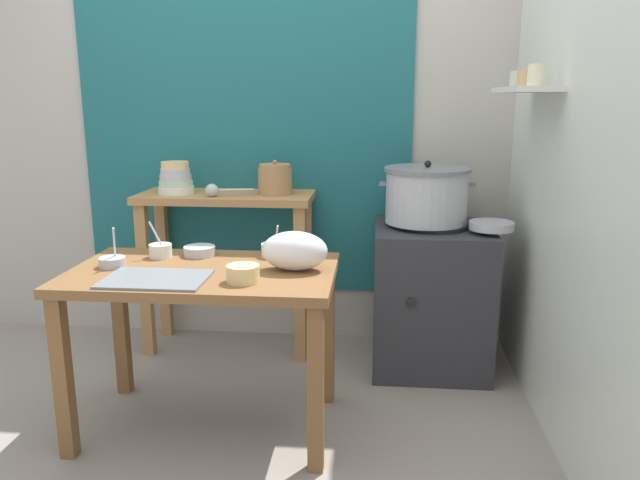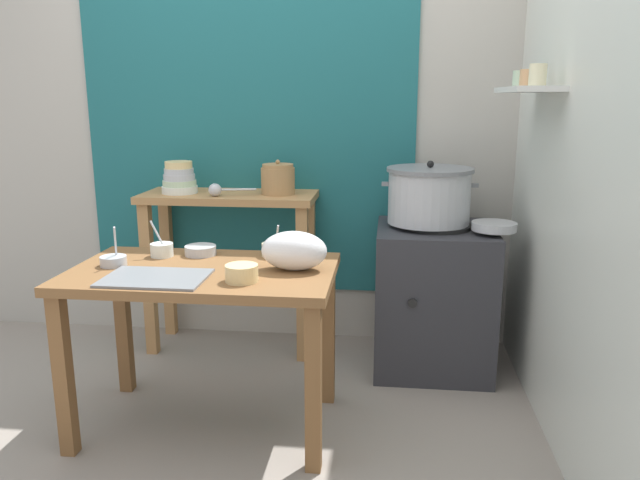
{
  "view_description": "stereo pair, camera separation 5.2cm",
  "coord_description": "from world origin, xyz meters",
  "px_view_note": "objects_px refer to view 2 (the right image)",
  "views": [
    {
      "loc": [
        0.6,
        -2.43,
        1.42
      ],
      "look_at": [
        0.37,
        0.1,
        0.82
      ],
      "focal_mm": 34.22,
      "sensor_mm": 36.0,
      "label": 1
    },
    {
      "loc": [
        0.66,
        -2.43,
        1.42
      ],
      "look_at": [
        0.37,
        0.1,
        0.82
      ],
      "focal_mm": 34.22,
      "sensor_mm": 36.0,
      "label": 2
    }
  ],
  "objects_px": {
    "prep_table": "(204,294)",
    "clay_pot": "(278,179)",
    "stove_block": "(433,297)",
    "prep_bowl_1": "(162,249)",
    "wide_pan": "(494,226)",
    "serving_tray": "(155,278)",
    "steamer_pot": "(429,195)",
    "prep_bowl_2": "(274,249)",
    "back_shelf_table": "(230,232)",
    "ladle": "(217,190)",
    "plastic_bag": "(294,251)",
    "prep_bowl_3": "(201,250)",
    "prep_bowl_0": "(113,260)",
    "prep_bowl_4": "(242,273)",
    "bowl_stack_enamel": "(179,179)"
  },
  "relations": [
    {
      "from": "serving_tray",
      "to": "prep_bowl_1",
      "type": "xyz_separation_m",
      "value": [
        -0.1,
        0.34,
        0.03
      ]
    },
    {
      "from": "serving_tray",
      "to": "wide_pan",
      "type": "relative_size",
      "value": 1.83
    },
    {
      "from": "plastic_bag",
      "to": "wide_pan",
      "type": "xyz_separation_m",
      "value": [
        0.9,
        0.6,
        -0.0
      ]
    },
    {
      "from": "clay_pot",
      "to": "prep_bowl_0",
      "type": "xyz_separation_m",
      "value": [
        -0.55,
        -0.88,
        -0.24
      ]
    },
    {
      "from": "serving_tray",
      "to": "prep_bowl_2",
      "type": "distance_m",
      "value": 0.57
    },
    {
      "from": "stove_block",
      "to": "serving_tray",
      "type": "bearing_deg",
      "value": -141.36
    },
    {
      "from": "steamer_pot",
      "to": "serving_tray",
      "type": "height_order",
      "value": "steamer_pot"
    },
    {
      "from": "stove_block",
      "to": "wide_pan",
      "type": "relative_size",
      "value": 3.56
    },
    {
      "from": "steamer_pot",
      "to": "back_shelf_table",
      "type": "bearing_deg",
      "value": 174.22
    },
    {
      "from": "back_shelf_table",
      "to": "prep_bowl_3",
      "type": "height_order",
      "value": "back_shelf_table"
    },
    {
      "from": "stove_block",
      "to": "bowl_stack_enamel",
      "type": "bearing_deg",
      "value": 175.64
    },
    {
      "from": "ladle",
      "to": "prep_bowl_3",
      "type": "height_order",
      "value": "ladle"
    },
    {
      "from": "wide_pan",
      "to": "prep_bowl_2",
      "type": "xyz_separation_m",
      "value": [
        -1.03,
        -0.39,
        -0.05
      ]
    },
    {
      "from": "ladle",
      "to": "wide_pan",
      "type": "relative_size",
      "value": 1.15
    },
    {
      "from": "prep_table",
      "to": "serving_tray",
      "type": "relative_size",
      "value": 2.75
    },
    {
      "from": "prep_bowl_1",
      "to": "steamer_pot",
      "type": "bearing_deg",
      "value": 26.21
    },
    {
      "from": "prep_table",
      "to": "bowl_stack_enamel",
      "type": "bearing_deg",
      "value": 114.21
    },
    {
      "from": "steamer_pot",
      "to": "bowl_stack_enamel",
      "type": "height_order",
      "value": "steamer_pot"
    },
    {
      "from": "bowl_stack_enamel",
      "to": "serving_tray",
      "type": "relative_size",
      "value": 0.49
    },
    {
      "from": "ladle",
      "to": "prep_bowl_0",
      "type": "relative_size",
      "value": 1.42
    },
    {
      "from": "wide_pan",
      "to": "prep_bowl_4",
      "type": "distance_m",
      "value": 1.33
    },
    {
      "from": "prep_bowl_2",
      "to": "prep_bowl_1",
      "type": "bearing_deg",
      "value": -172.77
    },
    {
      "from": "steamer_pot",
      "to": "prep_bowl_2",
      "type": "relative_size",
      "value": 3.36
    },
    {
      "from": "prep_table",
      "to": "steamer_pot",
      "type": "bearing_deg",
      "value": 38.39
    },
    {
      "from": "clay_pot",
      "to": "wide_pan",
      "type": "distance_m",
      "value": 1.16
    },
    {
      "from": "back_shelf_table",
      "to": "prep_bowl_3",
      "type": "relative_size",
      "value": 6.78
    },
    {
      "from": "clay_pot",
      "to": "plastic_bag",
      "type": "bearing_deg",
      "value": -75.56
    },
    {
      "from": "steamer_pot",
      "to": "serving_tray",
      "type": "distance_m",
      "value": 1.47
    },
    {
      "from": "ladle",
      "to": "prep_bowl_0",
      "type": "bearing_deg",
      "value": -107.22
    },
    {
      "from": "wide_pan",
      "to": "stove_block",
      "type": "bearing_deg",
      "value": 155.22
    },
    {
      "from": "back_shelf_table",
      "to": "clay_pot",
      "type": "height_order",
      "value": "clay_pot"
    },
    {
      "from": "prep_bowl_0",
      "to": "prep_bowl_1",
      "type": "xyz_separation_m",
      "value": [
        0.15,
        0.17,
        0.01
      ]
    },
    {
      "from": "prep_table",
      "to": "wide_pan",
      "type": "xyz_separation_m",
      "value": [
        1.28,
        0.62,
        0.19
      ]
    },
    {
      "from": "ladle",
      "to": "prep_bowl_0",
      "type": "distance_m",
      "value": 0.83
    },
    {
      "from": "clay_pot",
      "to": "wide_pan",
      "type": "xyz_separation_m",
      "value": [
        1.12,
        -0.26,
        -0.18
      ]
    },
    {
      "from": "stove_block",
      "to": "clay_pot",
      "type": "distance_m",
      "value": 1.05
    },
    {
      "from": "prep_table",
      "to": "plastic_bag",
      "type": "bearing_deg",
      "value": 3.33
    },
    {
      "from": "back_shelf_table",
      "to": "steamer_pot",
      "type": "xyz_separation_m",
      "value": [
        1.09,
        -0.11,
        0.25
      ]
    },
    {
      "from": "wide_pan",
      "to": "serving_tray",
      "type": "bearing_deg",
      "value": -150.81
    },
    {
      "from": "ladle",
      "to": "plastic_bag",
      "type": "bearing_deg",
      "value": -54.39
    },
    {
      "from": "stove_block",
      "to": "prep_bowl_1",
      "type": "height_order",
      "value": "prep_bowl_1"
    },
    {
      "from": "prep_bowl_1",
      "to": "prep_table",
      "type": "bearing_deg",
      "value": -35.68
    },
    {
      "from": "ladle",
      "to": "wide_pan",
      "type": "distance_m",
      "value": 1.45
    },
    {
      "from": "prep_bowl_3",
      "to": "clay_pot",
      "type": "bearing_deg",
      "value": 70.07
    },
    {
      "from": "prep_table",
      "to": "plastic_bag",
      "type": "height_order",
      "value": "plastic_bag"
    },
    {
      "from": "wide_pan",
      "to": "prep_bowl_3",
      "type": "bearing_deg",
      "value": -163.41
    },
    {
      "from": "back_shelf_table",
      "to": "serving_tray",
      "type": "relative_size",
      "value": 2.4
    },
    {
      "from": "serving_tray",
      "to": "prep_bowl_1",
      "type": "relative_size",
      "value": 2.41
    },
    {
      "from": "prep_table",
      "to": "clay_pot",
      "type": "bearing_deg",
      "value": 79.53
    },
    {
      "from": "prep_bowl_0",
      "to": "prep_bowl_2",
      "type": "distance_m",
      "value": 0.69
    }
  ]
}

